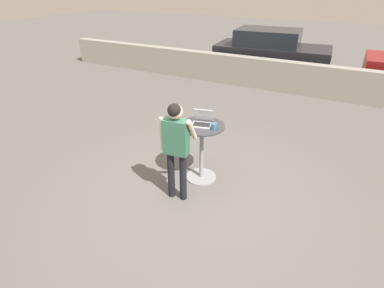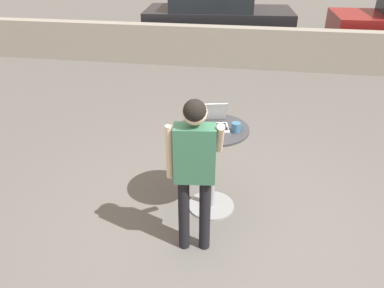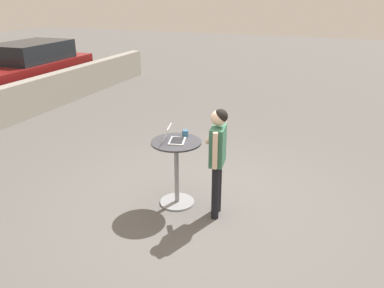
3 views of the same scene
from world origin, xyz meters
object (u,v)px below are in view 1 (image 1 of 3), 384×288
laptop (202,121)px  parked_car_further_down (271,53)px  coffee_mug (214,126)px  cafe_table (202,146)px  standing_person (176,142)px

laptop → parked_car_further_down: bearing=95.8°
laptop → coffee_mug: laptop is taller
cafe_table → parked_car_further_down: 6.96m
cafe_table → laptop: size_ratio=2.73×
cafe_table → parked_car_further_down: bearing=95.9°
cafe_table → parked_car_further_down: size_ratio=0.26×
cafe_table → standing_person: standing_person is taller
cafe_table → parked_car_further_down: parked_car_further_down is taller
coffee_mug → standing_person: (-0.33, -0.62, -0.06)m
coffee_mug → parked_car_further_down: 7.04m
laptop → parked_car_further_down: (-0.70, 6.88, -0.26)m
laptop → coffee_mug: size_ratio=2.91×
coffee_mug → cafe_table: bearing=167.9°
cafe_table → parked_car_further_down: (-0.71, 6.92, 0.17)m
coffee_mug → parked_car_further_down: parked_car_further_down is taller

